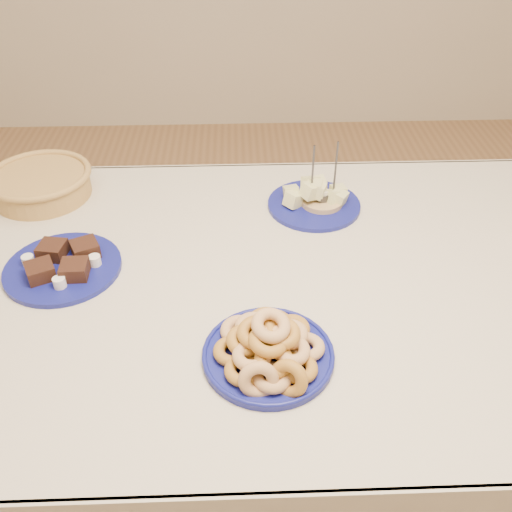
% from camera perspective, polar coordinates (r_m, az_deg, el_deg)
% --- Properties ---
extents(ground, '(5.00, 5.00, 0.00)m').
position_cam_1_polar(ground, '(1.92, -0.06, -19.57)').
color(ground, '#926A45').
rests_on(ground, ground).
extents(dining_table, '(1.71, 1.11, 0.75)m').
position_cam_1_polar(dining_table, '(1.42, -0.07, -5.35)').
color(dining_table, brown).
rests_on(dining_table, ground).
extents(donut_platter, '(0.30, 0.30, 0.12)m').
position_cam_1_polar(donut_platter, '(1.14, 1.28, -9.23)').
color(donut_platter, navy).
rests_on(donut_platter, dining_table).
extents(melon_plate, '(0.27, 0.27, 0.09)m').
position_cam_1_polar(melon_plate, '(1.60, 5.92, 5.70)').
color(melon_plate, navy).
rests_on(melon_plate, dining_table).
extents(brownie_plate, '(0.32, 0.32, 0.05)m').
position_cam_1_polar(brownie_plate, '(1.44, -18.74, -0.88)').
color(brownie_plate, navy).
rests_on(brownie_plate, dining_table).
extents(wicker_basket, '(0.37, 0.37, 0.08)m').
position_cam_1_polar(wicker_basket, '(1.74, -20.74, 6.86)').
color(wicker_basket, olive).
rests_on(wicker_basket, dining_table).
extents(candle_holder, '(0.15, 0.15, 0.19)m').
position_cam_1_polar(candle_holder, '(1.60, 6.58, 5.44)').
color(candle_holder, tan).
rests_on(candle_holder, dining_table).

